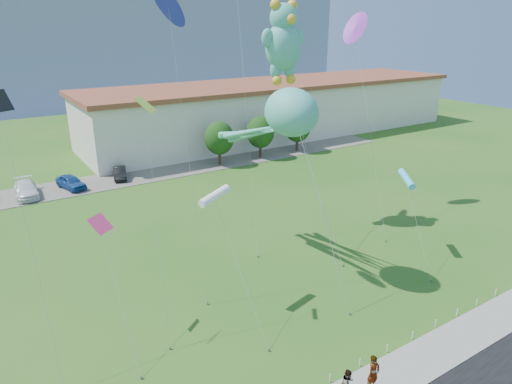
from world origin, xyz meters
The scene contains 22 objects.
ground centered at (0.00, 0.00, 0.00)m, with size 160.00×160.00×0.00m, color #265919.
sidewalk centered at (0.00, -2.75, 0.05)m, with size 80.00×2.50×0.10m, color gray.
parking_strip centered at (0.00, 35.00, 0.03)m, with size 70.00×6.00×0.06m, color #59544C.
hill_ridge centered at (0.00, 120.00, 12.50)m, with size 160.00×50.00×25.00m, color gray.
warehouse centered at (26.00, 44.00, 4.12)m, with size 61.00×15.00×8.20m.
rope_fence centered at (0.00, -1.30, 0.25)m, with size 26.05×0.05×0.50m.
tree_near centered at (10.00, 34.00, 3.39)m, with size 3.60×3.60×5.47m.
tree_mid centered at (16.00, 34.00, 3.39)m, with size 3.60×3.60×5.47m.
tree_far centered at (22.00, 34.00, 3.39)m, with size 3.60×3.60×5.47m.
pedestrian_left centered at (-1.68, -2.79, 1.04)m, with size 0.68×0.45×1.87m, color gray.
parked_car_white centered at (-11.79, 34.66, 0.79)m, with size 2.06×5.06×1.47m, color white.
parked_car_blue centered at (-7.48, 34.65, 0.77)m, with size 1.68×4.17×1.42m, color navy.
parked_car_black centered at (-2.11, 35.22, 0.69)m, with size 1.34×3.85×1.27m, color black.
octopus_kite centered at (1.05, 9.09, 10.63)m, with size 2.95×12.79×12.89m.
teddy_bear_kite centered at (6.33, 16.01, 15.21)m, with size 3.95×10.54×18.18m.
small_kite_yellow centered at (-7.80, 8.16, 11.08)m, with size 1.63×4.12×12.97m.
small_kite_purple centered at (14.26, 16.29, 15.74)m, with size 4.29×9.36×16.81m.
small_kite_pink centered at (-10.56, 8.50, 5.81)m, with size 1.29×5.81×6.82m.
small_kite_white centered at (-4.31, 7.69, 7.05)m, with size 0.50×6.75×7.54m.
small_kite_cyan centered at (10.66, 6.33, 5.80)m, with size 2.02×5.56×6.27m.
small_kite_black centered at (-14.13, 9.47, 11.47)m, with size 1.29×6.05×13.49m.
small_kite_blue centered at (-4.83, 11.51, 17.00)m, with size 1.80×4.54×18.09m.
Camera 1 is at (-15.53, -14.22, 16.37)m, focal length 32.00 mm.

